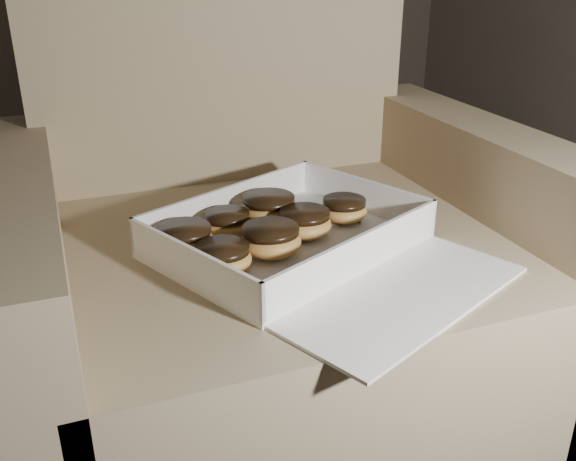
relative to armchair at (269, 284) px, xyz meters
The scene contains 12 objects.
armchair is the anchor object (origin of this frame).
bakery_box 0.20m from the armchair, 85.11° to the right, with size 0.51×0.54×0.06m.
donut_a 0.21m from the armchair, 107.39° to the right, with size 0.09×0.09×0.04m.
donut_b 0.19m from the armchair, 31.81° to the right, with size 0.07×0.07×0.04m.
donut_c 0.26m from the armchair, 126.28° to the right, with size 0.08×0.08×0.04m.
donut_d 0.24m from the armchair, 149.69° to the right, with size 0.08×0.08×0.04m.
donut_e 0.16m from the armchair, 104.79° to the right, with size 0.09×0.09×0.04m.
donut_f 0.18m from the armchair, 147.68° to the right, with size 0.07×0.07×0.04m.
donut_g 0.18m from the armchair, 75.59° to the right, with size 0.08×0.08×0.04m.
crumb_a 0.26m from the armchair, 105.93° to the right, with size 0.01×0.01×0.00m, color black.
crumb_b 0.19m from the armchair, 31.58° to the right, with size 0.01×0.01×0.00m, color black.
crumb_c 0.20m from the armchair, 33.47° to the right, with size 0.01×0.01×0.00m, color black.
Camera 1 is at (0.33, -0.33, 0.83)m, focal length 40.00 mm.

